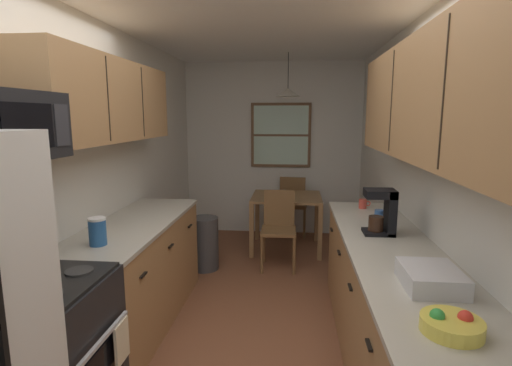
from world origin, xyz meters
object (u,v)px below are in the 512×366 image
object	(u,v)px
storage_canister	(98,231)
mug_spare	(379,215)
dining_chair_far	(293,203)
dining_table	(286,204)
fruit_bowl	(452,324)
mug_by_coffeemaker	(363,204)
microwave_over_range	(0,126)
dining_chair_near	(279,225)
dish_rack	(431,278)
table_serving_bowl	(284,193)
coffee_maker	(384,211)
trash_bin	(204,243)

from	to	relation	value
storage_canister	mug_spare	distance (m)	2.22
dining_chair_far	storage_canister	world-z (taller)	storage_canister
dining_table	fruit_bowl	world-z (taller)	fruit_bowl
dining_table	storage_canister	distance (m)	2.93
storage_canister	mug_by_coffeemaker	size ratio (longest dim) A/B	1.72
microwave_over_range	dining_chair_near	distance (m)	3.20
dining_chair_near	dish_rack	world-z (taller)	dish_rack
dish_rack	table_serving_bowl	bearing A→B (deg)	105.06
storage_canister	table_serving_bowl	world-z (taller)	storage_canister
mug_spare	dining_table	bearing A→B (deg)	114.75
microwave_over_range	mug_by_coffeemaker	distance (m)	2.95
storage_canister	fruit_bowl	xyz separation A→B (m)	(1.97, -0.91, -0.06)
dining_chair_far	coffee_maker	world-z (taller)	coffee_maker
trash_bin	dining_chair_far	bearing A→B (deg)	54.03
microwave_over_range	dish_rack	world-z (taller)	microwave_over_range
dining_table	storage_canister	bearing A→B (deg)	-115.05
coffee_maker	dish_rack	distance (m)	0.93
dining_table	dining_chair_near	distance (m)	0.63
storage_canister	dish_rack	xyz separation A→B (m)	(2.03, -0.47, -0.05)
dish_rack	mug_spare	bearing A→B (deg)	89.30
trash_bin	fruit_bowl	xyz separation A→B (m)	(1.67, -2.75, 0.63)
dish_rack	coffee_maker	bearing A→B (deg)	92.67
microwave_over_range	coffee_maker	distance (m)	2.45
mug_spare	dish_rack	world-z (taller)	dish_rack
trash_bin	fruit_bowl	world-z (taller)	fruit_bowl
mug_by_coffeemaker	table_serving_bowl	distance (m)	1.59
mug_spare	storage_canister	bearing A→B (deg)	-157.12
dining_table	storage_canister	xyz separation A→B (m)	(-1.23, -2.63, 0.38)
dining_table	mug_spare	size ratio (longest dim) A/B	8.25
dining_chair_near	dish_rack	xyz separation A→B (m)	(0.88, -2.49, 0.45)
coffee_maker	dish_rack	world-z (taller)	coffee_maker
dining_chair_far	dish_rack	size ratio (longest dim) A/B	2.65
fruit_bowl	coffee_maker	bearing A→B (deg)	89.21
dining_chair_far	mug_spare	world-z (taller)	mug_spare
mug_spare	mug_by_coffeemaker	bearing A→B (deg)	98.98
coffee_maker	table_serving_bowl	size ratio (longest dim) A/B	1.69
dining_chair_near	fruit_bowl	distance (m)	3.07
dining_table	dining_chair_far	distance (m)	0.63
dining_chair_near	mug_spare	size ratio (longest dim) A/B	8.22
dining_table	table_serving_bowl	world-z (taller)	table_serving_bowl
dining_chair_far	table_serving_bowl	xyz separation A→B (m)	(-0.13, -0.60, 0.26)
dining_table	storage_canister	world-z (taller)	storage_canister
coffee_maker	table_serving_bowl	distance (m)	2.35
dining_chair_near	mug_spare	world-z (taller)	mug_spare
dining_chair_far	fruit_bowl	distance (m)	4.23
microwave_over_range	dining_table	size ratio (longest dim) A/B	0.66
storage_canister	table_serving_bowl	xyz separation A→B (m)	(1.19, 2.64, -0.24)
trash_bin	coffee_maker	bearing A→B (deg)	-39.55
trash_bin	fruit_bowl	distance (m)	3.28
storage_canister	fruit_bowl	bearing A→B (deg)	-24.79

